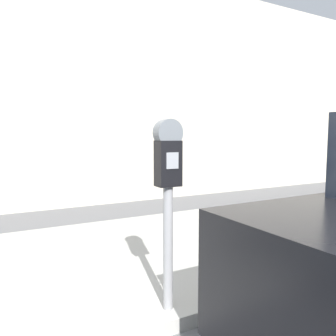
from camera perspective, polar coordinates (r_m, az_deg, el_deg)
name	(u,v)px	position (r m, az deg, el deg)	size (l,w,h in m)	color
sidewalk	(57,270)	(3.54, -18.70, -16.41)	(24.00, 2.80, 0.11)	#ADAAA3
building_facade	(22,81)	(6.54, -24.14, 13.61)	(24.00, 0.30, 4.66)	beige
parking_meter	(168,183)	(2.31, 0.00, -2.58)	(0.19, 0.13, 1.38)	gray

